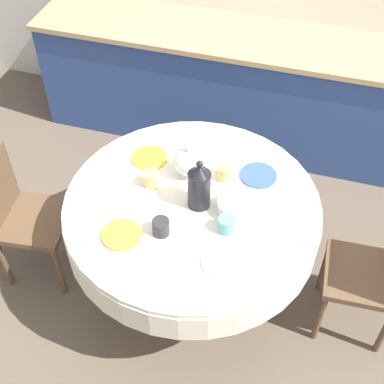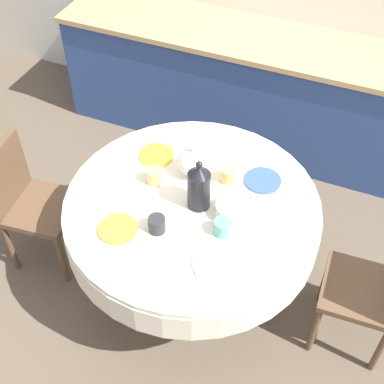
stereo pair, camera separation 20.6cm
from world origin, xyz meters
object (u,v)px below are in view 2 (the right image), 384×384
at_px(chair_left, 377,288).
at_px(teapot, 193,162).
at_px(chair_right, 29,199).
at_px(coffee_carafe, 199,186).

distance_m(chair_left, teapot, 1.18).
height_order(chair_left, teapot, teapot).
distance_m(chair_left, chair_right, 2.05).
bearing_deg(chair_right, teapot, 102.14).
xyz_separation_m(chair_right, coffee_carafe, (1.06, 0.12, 0.41)).
height_order(chair_left, chair_right, same).
height_order(chair_right, coffee_carafe, coffee_carafe).
bearing_deg(chair_right, chair_left, 88.16).
relative_size(chair_left, teapot, 3.86).
relative_size(chair_right, teapot, 3.86).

